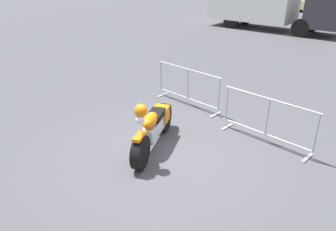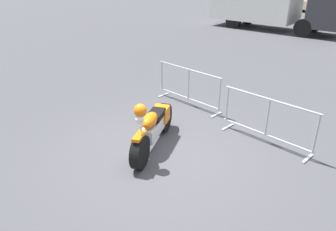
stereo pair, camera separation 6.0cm
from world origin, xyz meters
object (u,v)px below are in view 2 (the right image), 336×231
object	(u,v)px
crowd_barrier_near	(188,87)
crowd_barrier_far	(267,120)
box_truck	(270,1)
motorcycle	(153,126)
parked_car_tan	(321,3)

from	to	relation	value
crowd_barrier_near	crowd_barrier_far	distance (m)	2.69
crowd_barrier_near	box_truck	distance (m)	12.92
motorcycle	crowd_barrier_far	size ratio (longest dim) A/B	0.88
box_truck	parked_car_tan	size ratio (longest dim) A/B	1.98
box_truck	crowd_barrier_near	bearing A→B (deg)	-75.38
motorcycle	box_truck	size ratio (longest dim) A/B	0.25
crowd_barrier_far	box_truck	world-z (taller)	box_truck
motorcycle	parked_car_tan	distance (m)	25.63
crowd_barrier_far	parked_car_tan	world-z (taller)	parked_car_tan
crowd_barrier_far	box_truck	xyz separation A→B (m)	(-8.78, 11.34, 1.08)
crowd_barrier_near	box_truck	world-z (taller)	box_truck
crowd_barrier_far	box_truck	distance (m)	14.38
motorcycle	parked_car_tan	bearing A→B (deg)	166.03
crowd_barrier_near	crowd_barrier_far	bearing A→B (deg)	0.00
crowd_barrier_near	parked_car_tan	distance (m)	23.16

